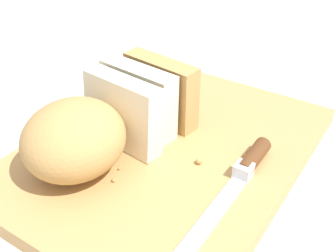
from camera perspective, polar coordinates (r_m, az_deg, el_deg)
The scene contains 8 objects.
ground_plane at distance 0.55m, azimuth 0.00°, elevation -4.49°, with size 3.00×3.00×0.00m, color beige.
cutting_board at distance 0.55m, azimuth 0.00°, elevation -3.58°, with size 0.42×0.32×0.02m, color tan.
bread_loaf at distance 0.51m, azimuth -8.72°, elevation 0.56°, with size 0.23×0.13×0.09m.
bread_knife at distance 0.49m, azimuth 10.05°, elevation -6.45°, with size 0.25×0.03×0.02m.
crumb_near_knife at distance 0.50m, azimuth -6.70°, elevation -5.84°, with size 0.00×0.00×0.00m, color tan.
crumb_near_loaf at distance 0.49m, azimuth -7.47°, elevation -7.37°, with size 0.00×0.00×0.00m, color tan.
crumb_stray_left at distance 0.51m, azimuth 4.23°, elevation -4.82°, with size 0.01×0.01×0.01m, color tan.
crumb_stray_right at distance 0.55m, azimuth -2.11°, elevation -1.60°, with size 0.01×0.01×0.01m, color tan.
Camera 1 is at (-0.35, -0.26, 0.34)m, focal length 44.50 mm.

